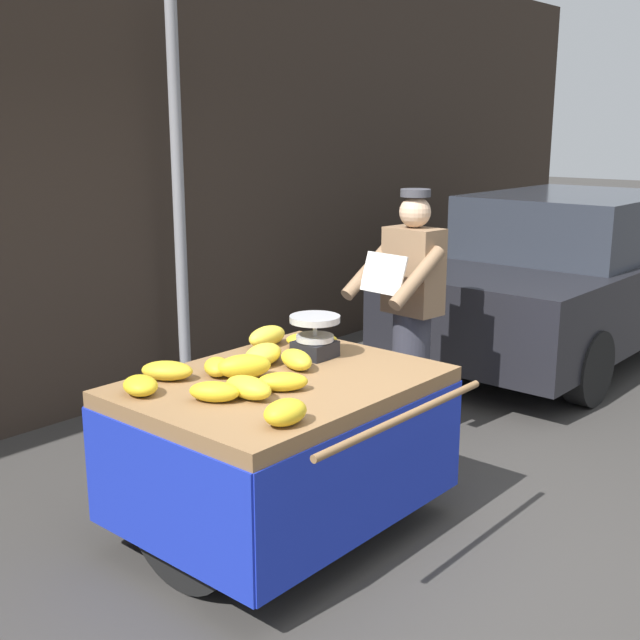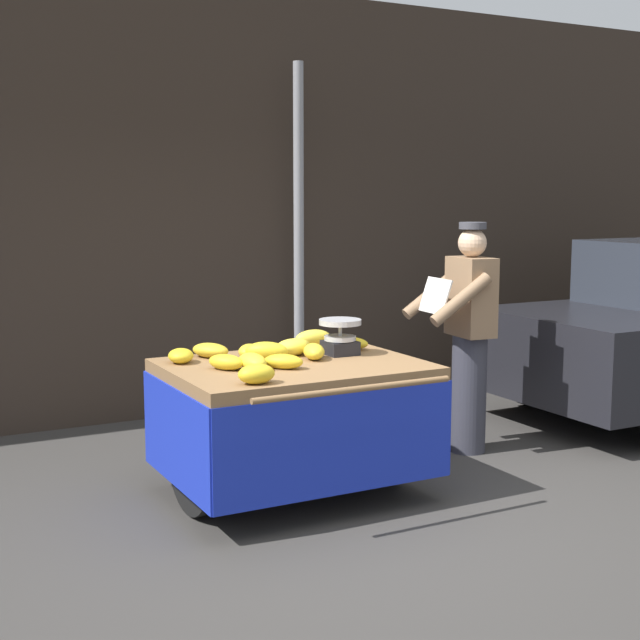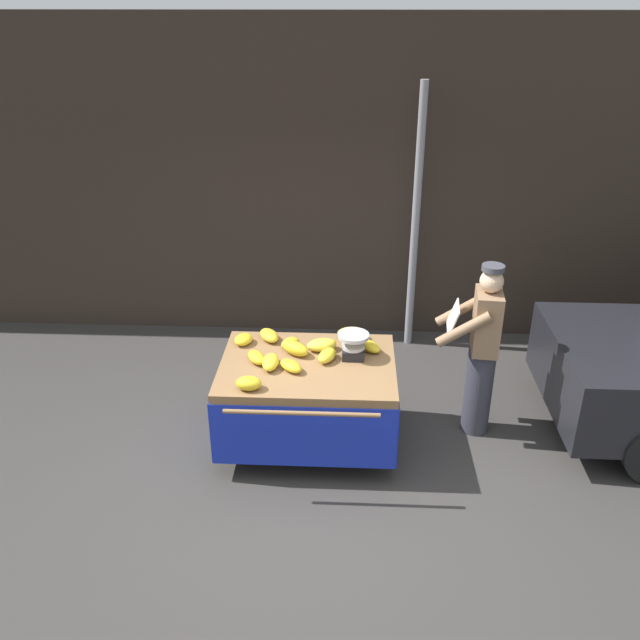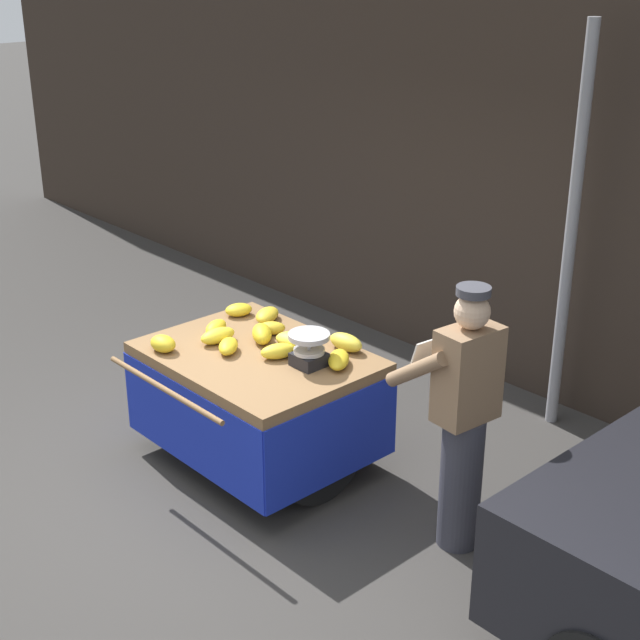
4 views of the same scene
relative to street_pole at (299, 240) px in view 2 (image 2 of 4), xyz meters
name	(u,v)px [view 2 (image 2 of 4)]	position (x,y,z in m)	size (l,w,h in m)	color
ground_plane	(341,525)	(-1.07, -2.67, -1.52)	(60.00, 60.00, 0.00)	#383533
back_wall	(166,203)	(-1.07, 0.41, 0.32)	(16.00, 0.24, 3.68)	#332821
street_pole	(299,240)	(0.00, 0.00, 0.00)	(0.09, 0.09, 3.04)	gray
banana_cart	(294,398)	(-1.08, -2.09, -0.88)	(1.59, 1.38, 0.87)	olive
weighing_scale	(340,337)	(-0.68, -1.96, -0.54)	(0.28, 0.28, 0.24)	black
banana_bunch_0	(284,361)	(-1.22, -2.23, -0.61)	(0.13, 0.25, 0.09)	gold
banana_bunch_1	(210,350)	(-1.48, -1.66, -0.61)	(0.15, 0.27, 0.10)	gold
banana_bunch_2	(181,356)	(-1.71, -1.75, -0.61)	(0.16, 0.21, 0.09)	gold
banana_bunch_3	(226,362)	(-1.54, -2.09, -0.61)	(0.13, 0.24, 0.09)	gold
banana_bunch_4	(314,351)	(-0.91, -2.03, -0.60)	(0.13, 0.25, 0.10)	yellow
banana_bunch_5	(249,351)	(-1.26, -1.80, -0.61)	(0.13, 0.20, 0.09)	gold
banana_bunch_6	(256,374)	(-1.54, -2.55, -0.60)	(0.15, 0.22, 0.11)	gold
banana_bunch_7	(313,338)	(-0.69, -1.60, -0.60)	(0.14, 0.27, 0.12)	yellow
banana_bunch_8	(293,347)	(-0.97, -1.84, -0.60)	(0.17, 0.28, 0.11)	yellow
banana_bunch_9	(347,343)	(-0.54, -1.82, -0.61)	(0.14, 0.30, 0.09)	gold
banana_bunch_10	(253,362)	(-1.40, -2.18, -0.60)	(0.14, 0.27, 0.10)	yellow
banana_bunch_11	(267,351)	(-1.20, -1.94, -0.59)	(0.14, 0.28, 0.12)	gold
vendor_person	(468,336)	(0.50, -1.79, -0.65)	(0.61, 0.55, 1.71)	#383842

